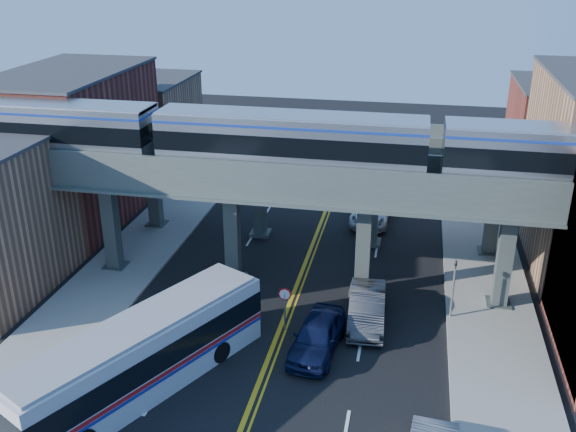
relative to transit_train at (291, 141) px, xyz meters
name	(u,v)px	position (x,y,z in m)	size (l,w,h in m)	color
ground	(267,361)	(0.39, -8.00, -9.27)	(120.00, 120.00, 0.00)	black
sidewalk_west	(136,254)	(-11.11, 2.00, -9.19)	(5.00, 70.00, 0.16)	gray
sidewalk_east	(486,287)	(11.89, 2.00, -9.19)	(5.00, 70.00, 0.16)	gray
building_west_b	(75,147)	(-18.11, 8.00, -3.77)	(8.00, 14.00, 11.00)	brown
building_west_c	(146,123)	(-18.11, 21.00, -5.27)	(8.00, 10.00, 8.00)	#A47555
building_east_c	(561,139)	(18.89, 21.00, -4.77)	(8.00, 10.00, 9.00)	brown
mural_panel	(572,269)	(14.94, -4.00, -4.52)	(0.10, 9.50, 9.50)	teal
elevated_viaduct_near	(297,188)	(0.39, 0.00, -2.80)	(52.00, 3.60, 7.40)	#44504E
elevated_viaduct_far	(316,153)	(0.39, 7.00, -2.80)	(52.00, 3.60, 7.40)	#44504E
transit_train	(291,141)	(0.00, 0.00, 0.00)	(47.27, 2.96, 3.45)	black
stop_sign	(285,302)	(0.69, -5.00, -7.51)	(0.76, 0.09, 2.63)	slate
traffic_signal	(454,283)	(9.59, -2.00, -6.97)	(0.15, 0.18, 4.10)	slate
transit_bus	(142,356)	(-4.86, -11.17, -7.48)	(8.85, 13.34, 3.47)	silver
car_lane_a	(317,335)	(2.71, -6.55, -8.35)	(2.18, 5.41, 1.84)	#0E1434
car_lane_b	(367,308)	(4.99, -3.31, -8.35)	(1.95, 5.58, 1.84)	#333336
car_lane_c	(371,211)	(4.08, 11.09, -8.44)	(2.76, 5.99, 1.66)	white
car_lane_d	(392,188)	(5.36, 16.14, -8.35)	(2.57, 6.33, 1.84)	#9D9CA1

